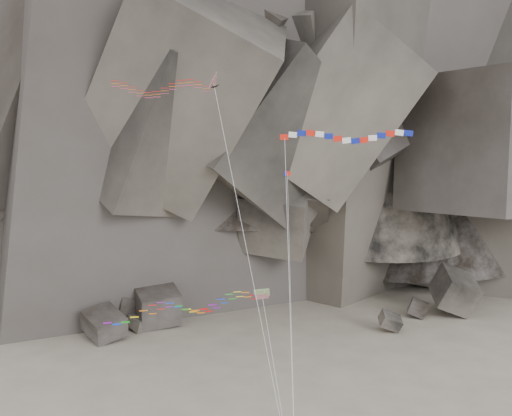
{
  "coord_description": "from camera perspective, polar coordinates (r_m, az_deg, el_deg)",
  "views": [
    {
      "loc": [
        -7.65,
        -47.76,
        26.41
      ],
      "look_at": [
        -0.97,
        6.0,
        20.85
      ],
      "focal_mm": 40.0,
      "sensor_mm": 36.0,
      "label": 1
    }
  ],
  "objects": [
    {
      "name": "headland",
      "position": [
        119.03,
        -3.43,
        13.38
      ],
      "size": [
        110.0,
        70.0,
        84.0
      ],
      "primitive_type": null,
      "color": "#5D564C",
      "rests_on": "ground"
    },
    {
      "name": "boulder_field",
      "position": [
        88.75,
        -10.22,
        -9.73
      ],
      "size": [
        78.52,
        17.09,
        9.3
      ],
      "color": "#47423F",
      "rests_on": "ground"
    },
    {
      "name": "delta_kite",
      "position": [
        49.98,
        -9.82,
        11.83
      ],
      "size": [
        14.22,
        12.27,
        31.57
      ],
      "rotation": [
        0.0,
        0.0,
        -0.41
      ],
      "color": "red",
      "rests_on": "ground"
    },
    {
      "name": "pennant_kite",
      "position": [
        50.33,
        3.26,
        -2.03
      ],
      "size": [
        2.08,
        14.07,
        22.92
      ],
      "rotation": [
        0.0,
        0.0,
        -0.11
      ],
      "color": "red",
      "rests_on": "ground"
    },
    {
      "name": "banner_kite",
      "position": [
        49.51,
        8.92,
        6.96
      ],
      "size": [
        11.56,
        11.52,
        26.63
      ],
      "rotation": [
        0.0,
        0.0,
        -0.25
      ],
      "color": "red",
      "rests_on": "ground"
    },
    {
      "name": "parafoil_kite",
      "position": [
        47.83,
        -7.56,
        -9.77
      ],
      "size": [
        14.7,
        9.18,
        13.23
      ],
      "rotation": [
        0.0,
        0.0,
        -0.18
      ],
      "color": "#D1F50D",
      "rests_on": "ground"
    }
  ]
}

